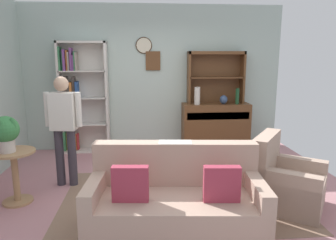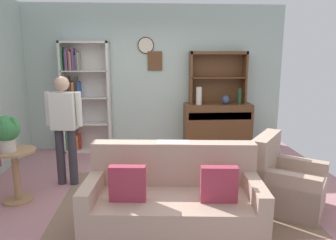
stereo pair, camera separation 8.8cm
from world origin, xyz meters
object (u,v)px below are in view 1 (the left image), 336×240
(sideboard, at_px, (215,124))
(vase_tall, at_px, (197,96))
(couch_floral, at_px, (176,203))
(person_reading, at_px, (64,123))
(vase_round, at_px, (224,100))
(coffee_table, at_px, (186,170))
(potted_plant_large, at_px, (5,131))
(bookshelf, at_px, (79,97))
(plant_stand, at_px, (15,171))
(book_stack, at_px, (192,162))
(armchair_floral, at_px, (285,183))
(bottle_wine, at_px, (237,96))
(sideboard_hutch, at_px, (216,70))

(sideboard, bearing_deg, vase_tall, -168.37)
(couch_floral, distance_m, person_reading, 2.05)
(vase_round, xyz_separation_m, person_reading, (-2.67, -1.50, -0.10))
(coffee_table, bearing_deg, potted_plant_large, -178.32)
(bookshelf, xyz_separation_m, couch_floral, (1.51, -3.00, -0.75))
(vase_round, xyz_separation_m, plant_stand, (-3.18, -2.02, -0.59))
(person_reading, relative_size, book_stack, 7.23)
(sideboard, xyz_separation_m, plant_stand, (-3.05, -2.09, -0.09))
(vase_tall, height_order, armchair_floral, vase_tall)
(vase_round, xyz_separation_m, book_stack, (-0.93, -1.94, -0.56))
(sideboard, xyz_separation_m, bottle_wine, (0.39, -0.09, 0.56))
(sideboard, bearing_deg, bookshelf, 178.19)
(potted_plant_large, xyz_separation_m, person_reading, (0.55, 0.57, -0.04))
(sideboard_hutch, height_order, book_stack, sideboard_hutch)
(bookshelf, distance_m, book_stack, 2.84)
(person_reading, distance_m, coffee_table, 1.81)
(armchair_floral, xyz_separation_m, book_stack, (-1.10, 0.45, 0.16))
(sideboard, height_order, bottle_wine, bottle_wine)
(bookshelf, bearing_deg, sideboard, -1.81)
(sideboard, bearing_deg, potted_plant_large, -145.42)
(couch_floral, height_order, coffee_table, couch_floral)
(vase_tall, height_order, plant_stand, vase_tall)
(bookshelf, bearing_deg, vase_tall, -4.18)
(bottle_wine, distance_m, plant_stand, 4.03)
(sideboard, distance_m, plant_stand, 3.69)
(plant_stand, distance_m, potted_plant_large, 0.53)
(bottle_wine, xyz_separation_m, coffee_table, (-1.28, -1.98, -0.72))
(armchair_floral, relative_size, person_reading, 0.69)
(plant_stand, height_order, book_stack, plant_stand)
(sideboard_hutch, xyz_separation_m, book_stack, (-0.80, -2.12, -1.11))
(vase_round, relative_size, potted_plant_large, 0.38)
(bookshelf, distance_m, bottle_wine, 3.02)
(bookshelf, relative_size, coffee_table, 2.62)
(vase_round, height_order, potted_plant_large, potted_plant_large)
(sideboard, xyz_separation_m, book_stack, (-0.80, -2.01, -0.06))
(vase_round, distance_m, plant_stand, 3.81)
(couch_floral, distance_m, armchair_floral, 1.48)
(vase_tall, height_order, vase_round, vase_tall)
(bottle_wine, relative_size, person_reading, 0.20)
(armchair_floral, relative_size, plant_stand, 1.57)
(armchair_floral, relative_size, potted_plant_large, 2.40)
(vase_round, distance_m, book_stack, 2.22)
(armchair_floral, bearing_deg, sideboard_hutch, 96.67)
(person_reading, bearing_deg, coffee_table, -16.90)
(sideboard_hutch, height_order, person_reading, sideboard_hutch)
(vase_tall, xyz_separation_m, armchair_floral, (0.69, -2.38, -0.80))
(potted_plant_large, bearing_deg, vase_round, 32.65)
(vase_round, relative_size, armchair_floral, 0.16)
(bottle_wine, distance_m, coffee_table, 2.46)
(potted_plant_large, relative_size, coffee_table, 0.56)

